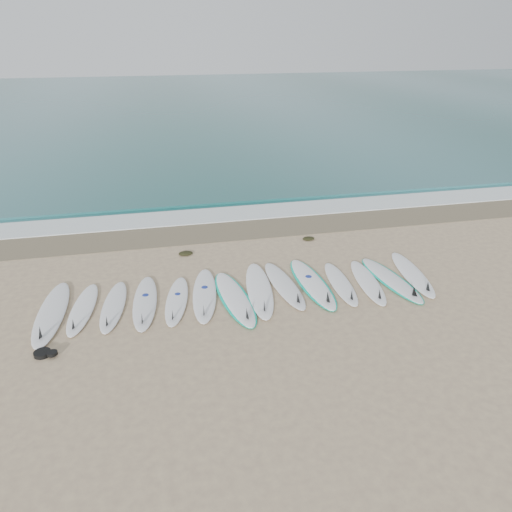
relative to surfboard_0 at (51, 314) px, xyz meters
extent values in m
plane|color=tan|center=(4.33, 0.04, -0.06)|extent=(120.00, 120.00, 0.00)
cube|color=#235D5F|center=(4.33, 32.54, -0.05)|extent=(120.00, 55.00, 0.03)
cube|color=#6D5F48|center=(4.33, 4.14, -0.06)|extent=(120.00, 1.80, 0.01)
cube|color=silver|center=(4.33, 5.54, -0.04)|extent=(120.00, 1.40, 0.04)
cube|color=#235D5F|center=(4.33, 7.04, -0.01)|extent=(120.00, 1.00, 0.10)
ellipsoid|color=silver|center=(0.00, 0.09, -0.01)|extent=(0.74, 2.88, 0.09)
cone|color=black|center=(-0.05, -0.95, 0.15)|extent=(0.26, 0.32, 0.30)
ellipsoid|color=white|center=(0.65, 0.13, -0.02)|extent=(0.77, 2.36, 0.07)
cone|color=black|center=(0.55, -0.71, 0.11)|extent=(0.23, 0.27, 0.25)
ellipsoid|color=white|center=(1.31, 0.10, -0.02)|extent=(0.75, 2.36, 0.08)
cone|color=black|center=(1.22, -0.74, 0.11)|extent=(0.22, 0.27, 0.25)
ellipsoid|color=silver|center=(2.00, 0.12, -0.02)|extent=(0.72, 2.58, 0.08)
cone|color=black|center=(1.93, -0.81, 0.13)|extent=(0.23, 0.29, 0.27)
cylinder|color=navy|center=(2.02, 0.36, 0.02)|extent=(0.16, 0.16, 0.01)
ellipsoid|color=white|center=(2.72, 0.05, -0.02)|extent=(0.87, 2.35, 0.07)
cone|color=black|center=(2.57, -0.78, 0.11)|extent=(0.23, 0.27, 0.25)
cylinder|color=navy|center=(2.75, 0.27, 0.01)|extent=(0.15, 0.15, 0.01)
ellipsoid|color=white|center=(3.37, 0.18, -0.02)|extent=(0.91, 2.69, 0.09)
cone|color=black|center=(3.24, -0.77, 0.14)|extent=(0.26, 0.31, 0.28)
cylinder|color=navy|center=(3.41, 0.44, 0.03)|extent=(0.17, 0.17, 0.01)
ellipsoid|color=white|center=(4.02, -0.15, -0.02)|extent=(0.80, 2.74, 0.09)
ellipsoid|color=#00C29C|center=(4.02, -0.15, -0.02)|extent=(0.90, 2.77, 0.06)
cone|color=black|center=(4.11, -1.13, 0.14)|extent=(0.25, 0.31, 0.29)
ellipsoid|color=white|center=(4.67, 0.14, -0.01)|extent=(0.92, 2.89, 0.09)
cone|color=black|center=(4.55, -0.89, 0.15)|extent=(0.27, 0.33, 0.30)
ellipsoid|color=silver|center=(5.31, 0.23, -0.02)|extent=(0.70, 2.59, 0.08)
cone|color=black|center=(5.37, -0.71, 0.13)|extent=(0.23, 0.29, 0.27)
ellipsoid|color=white|center=(6.00, 0.16, -0.02)|extent=(0.64, 2.76, 0.09)
ellipsoid|color=#00C29C|center=(6.00, 0.16, -0.02)|extent=(0.74, 2.79, 0.06)
cone|color=black|center=(6.03, -0.84, 0.15)|extent=(0.24, 0.30, 0.29)
cylinder|color=navy|center=(5.99, 0.42, 0.03)|extent=(0.16, 0.16, 0.01)
ellipsoid|color=white|center=(6.68, 0.01, -0.02)|extent=(0.67, 2.35, 0.07)
cone|color=black|center=(6.61, -0.83, 0.11)|extent=(0.22, 0.26, 0.25)
ellipsoid|color=white|center=(7.35, -0.06, -0.02)|extent=(0.79, 2.46, 0.08)
cone|color=black|center=(7.25, -0.94, 0.12)|extent=(0.23, 0.28, 0.26)
ellipsoid|color=white|center=(7.97, -0.08, -0.02)|extent=(0.81, 2.63, 0.08)
ellipsoid|color=#00C29C|center=(7.97, -0.08, -0.02)|extent=(0.90, 2.66, 0.06)
cone|color=black|center=(8.07, -1.02, 0.13)|extent=(0.25, 0.30, 0.28)
ellipsoid|color=white|center=(8.63, 0.10, -0.02)|extent=(0.87, 2.65, 0.08)
cone|color=black|center=(8.51, -0.85, 0.13)|extent=(0.25, 0.30, 0.28)
ellipsoid|color=black|center=(3.16, 2.62, -0.03)|extent=(0.39, 0.30, 0.08)
ellipsoid|color=black|center=(6.81, 2.89, -0.03)|extent=(0.36, 0.28, 0.07)
cylinder|color=black|center=(0.04, -1.45, -0.02)|extent=(0.32, 0.32, 0.08)
cylinder|color=black|center=(0.24, -1.55, 0.02)|extent=(0.20, 0.20, 0.06)
camera|label=1|loc=(2.31, -10.05, 5.65)|focal=35.00mm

